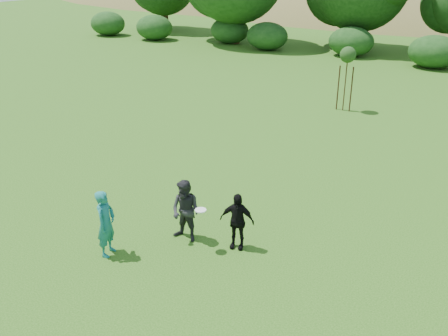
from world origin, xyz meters
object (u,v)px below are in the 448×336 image
object	(u,v)px
player_teal	(106,223)
sapling	(348,57)
player_grey	(186,211)
player_black	(237,221)

from	to	relation	value
player_teal	sapling	bearing A→B (deg)	-18.63
player_teal	player_grey	size ratio (longest dim) A/B	1.03
player_teal	player_black	world-z (taller)	player_teal
sapling	player_grey	bearing A→B (deg)	-89.39
player_teal	sapling	world-z (taller)	sapling
player_teal	sapling	distance (m)	14.33
player_black	sapling	bearing A→B (deg)	81.99
player_grey	player_black	distance (m)	1.28
player_grey	player_teal	bearing A→B (deg)	-129.20
player_grey	sapling	distance (m)	12.85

